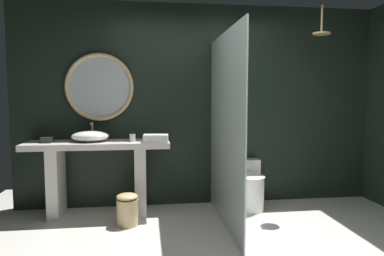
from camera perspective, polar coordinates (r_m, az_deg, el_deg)
The scene contains 11 objects.
back_wall_panel at distance 4.60m, azimuth 1.70°, elevation 3.68°, with size 4.80×0.10×2.60m, color black.
vanity_counter at distance 4.34m, azimuth -15.04°, elevation -6.18°, with size 1.68×0.51×0.89m.
vessel_sink at distance 4.30m, azimuth -16.33°, elevation -1.29°, with size 0.44×0.36×0.22m.
tumbler_cup at distance 4.20m, azimuth -9.73°, elevation -1.60°, with size 0.07×0.07×0.09m, color silver.
tissue_box at distance 4.38m, azimuth -22.70°, elevation -1.81°, with size 0.12×0.12×0.07m, color #282D28.
round_wall_mirror at distance 4.49m, azimuth -14.94°, elevation 6.51°, with size 0.84×0.05×0.84m.
shower_glass_panel at distance 3.81m, azimuth 5.51°, elevation -0.32°, with size 0.02×1.60×2.12m, color silver.
rain_shower_head at distance 4.54m, azimuth 20.46°, elevation 14.70°, with size 0.21×0.21×0.34m.
toilet at distance 4.54m, azimuth 9.18°, elevation -9.34°, with size 0.38×0.56×0.60m.
waste_bin at distance 4.00m, azimuth -10.55°, elevation -12.95°, with size 0.24×0.24×0.36m.
folded_hand_towel at distance 4.09m, azimuth -5.95°, elevation -1.71°, with size 0.28×0.17×0.09m, color white.
Camera 1 is at (-0.73, -2.64, 1.43)m, focal length 32.53 mm.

